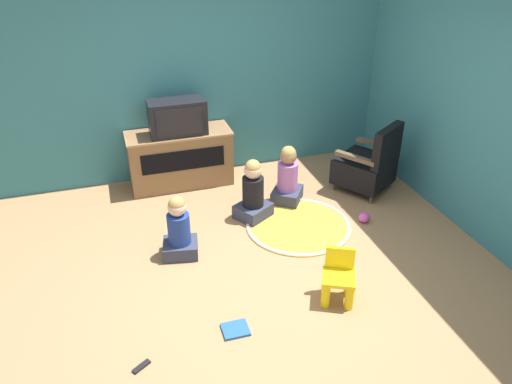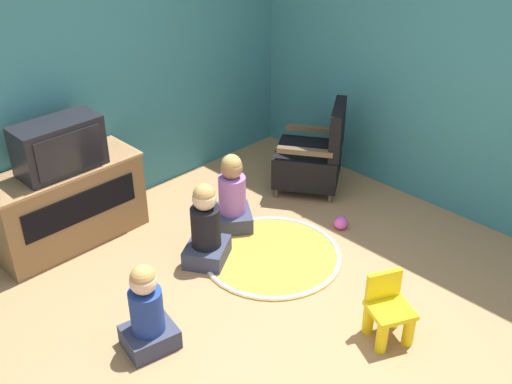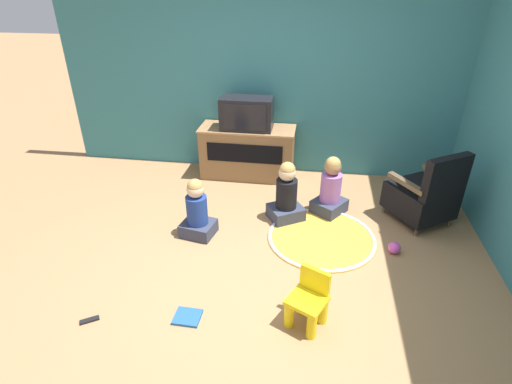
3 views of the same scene
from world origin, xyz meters
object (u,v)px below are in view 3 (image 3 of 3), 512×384
object	(u,v)px
child_watching_center	(197,211)
remote_control	(90,320)
television	(247,114)
child_watching_left	(331,189)
yellow_kid_chair	(308,303)
toy_ball	(394,248)
child_watching_right	(286,195)
book	(188,317)
black_armchair	(424,195)
tv_cabinet	(248,151)

from	to	relation	value
child_watching_center	remote_control	world-z (taller)	child_watching_center
television	child_watching_left	world-z (taller)	television
yellow_kid_chair	toy_ball	size ratio (longest dim) A/B	3.89
child_watching_right	book	bearing A→B (deg)	-143.73
black_armchair	yellow_kid_chair	distance (m)	2.09
yellow_kid_chair	book	distance (m)	0.99
child_watching_left	television	bearing A→B (deg)	90.18
tv_cabinet	child_watching_center	size ratio (longest dim) A/B	1.90
television	black_armchair	world-z (taller)	television
tv_cabinet	book	size ratio (longest dim) A/B	5.77
child_watching_center	child_watching_right	size ratio (longest dim) A/B	0.94
television	child_watching_right	bearing A→B (deg)	-58.14
tv_cabinet	black_armchair	size ratio (longest dim) A/B	1.43
television	black_armchair	bearing A→B (deg)	-21.01
tv_cabinet	toy_ball	size ratio (longest dim) A/B	10.29
tv_cabinet	television	xyz separation A→B (m)	(0.00, -0.04, 0.54)
television	yellow_kid_chair	bearing A→B (deg)	-69.85
black_armchair	toy_ball	world-z (taller)	black_armchair
book	child_watching_right	bearing A→B (deg)	-111.08
book	remote_control	distance (m)	0.80
child_watching_center	toy_ball	bearing A→B (deg)	10.34
tv_cabinet	book	bearing A→B (deg)	-90.89
child_watching_right	black_armchair	bearing A→B (deg)	-24.95
child_watching_center	toy_ball	xyz separation A→B (m)	(2.04, -0.02, -0.23)
black_armchair	child_watching_right	xyz separation A→B (m)	(-1.51, -0.18, -0.03)
tv_cabinet	remote_control	distance (m)	2.97
black_armchair	child_watching_center	distance (m)	2.50
black_armchair	child_watching_right	size ratio (longest dim) A/B	1.24
remote_control	television	bearing A→B (deg)	41.04
black_armchair	tv_cabinet	bearing A→B (deg)	-54.97
remote_control	yellow_kid_chair	bearing A→B (deg)	-23.92
yellow_kid_chair	child_watching_center	world-z (taller)	child_watching_center
television	toy_ball	xyz separation A→B (m)	(1.76, -1.48, -0.84)
child_watching_right	remote_control	xyz separation A→B (m)	(-1.44, -1.79, -0.30)
tv_cabinet	television	bearing A→B (deg)	-90.00
yellow_kid_chair	remote_control	xyz separation A→B (m)	(-1.75, -0.26, -0.19)
child_watching_left	child_watching_center	xyz separation A→B (m)	(-1.39, -0.68, -0.02)
child_watching_center	television	bearing A→B (deg)	89.96
child_watching_right	toy_ball	bearing A→B (deg)	-54.45
yellow_kid_chair	toy_ball	distance (m)	1.35
child_watching_left	book	world-z (taller)	child_watching_left
child_watching_center	child_watching_right	distance (m)	1.01
tv_cabinet	toy_ball	world-z (taller)	tv_cabinet
child_watching_center	yellow_kid_chair	bearing A→B (deg)	-30.59
toy_ball	yellow_kid_chair	bearing A→B (deg)	-128.53
tv_cabinet	child_watching_left	xyz separation A→B (m)	(1.11, -0.82, -0.05)
child_watching_left	child_watching_right	size ratio (longest dim) A/B	1.00
child_watching_right	television	bearing A→B (deg)	90.13
black_armchair	book	size ratio (longest dim) A/B	4.03
television	toy_ball	world-z (taller)	television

